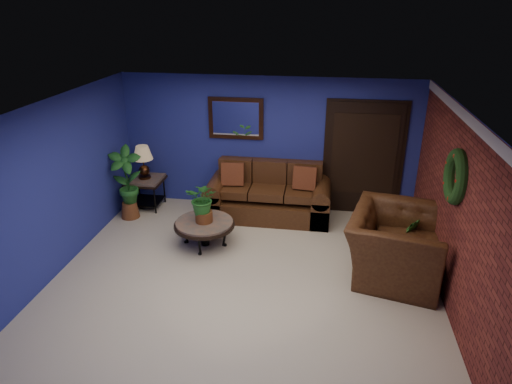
% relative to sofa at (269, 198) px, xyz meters
% --- Properties ---
extents(floor, '(5.50, 5.50, 0.00)m').
position_rel_sofa_xyz_m(floor, '(-0.07, -2.08, -0.33)').
color(floor, beige).
rests_on(floor, ground).
extents(wall_back, '(5.50, 0.04, 2.50)m').
position_rel_sofa_xyz_m(wall_back, '(-0.07, 0.42, 0.92)').
color(wall_back, navy).
rests_on(wall_back, ground).
extents(wall_left, '(0.04, 5.00, 2.50)m').
position_rel_sofa_xyz_m(wall_left, '(-2.82, -2.08, 0.92)').
color(wall_left, navy).
rests_on(wall_left, ground).
extents(wall_right_brick, '(0.04, 5.00, 2.50)m').
position_rel_sofa_xyz_m(wall_right_brick, '(2.68, -2.08, 0.92)').
color(wall_right_brick, maroon).
rests_on(wall_right_brick, ground).
extents(ceiling, '(5.50, 5.00, 0.02)m').
position_rel_sofa_xyz_m(ceiling, '(-0.07, -2.08, 2.17)').
color(ceiling, silver).
rests_on(ceiling, wall_back).
extents(crown_molding, '(0.03, 5.00, 0.14)m').
position_rel_sofa_xyz_m(crown_molding, '(2.65, -2.08, 2.10)').
color(crown_molding, white).
rests_on(crown_molding, wall_right_brick).
extents(wall_mirror, '(1.02, 0.06, 0.77)m').
position_rel_sofa_xyz_m(wall_mirror, '(-0.67, 0.38, 1.39)').
color(wall_mirror, '#3E2010').
rests_on(wall_mirror, wall_back).
extents(closet_door, '(1.44, 0.06, 2.18)m').
position_rel_sofa_xyz_m(closet_door, '(1.68, 0.39, 0.72)').
color(closet_door, black).
rests_on(closet_door, wall_back).
extents(wreath, '(0.16, 0.72, 0.72)m').
position_rel_sofa_xyz_m(wreath, '(2.62, -2.03, 1.37)').
color(wreath, black).
rests_on(wreath, wall_right_brick).
extents(sofa, '(2.25, 0.97, 1.01)m').
position_rel_sofa_xyz_m(sofa, '(0.00, 0.00, 0.00)').
color(sofa, '#4B2C15').
rests_on(sofa, ground).
extents(coffee_table, '(0.99, 0.99, 0.42)m').
position_rel_sofa_xyz_m(coffee_table, '(-0.89, -1.29, 0.03)').
color(coffee_table, '#4B4641').
rests_on(coffee_table, ground).
extents(end_table, '(0.66, 0.66, 0.60)m').
position_rel_sofa_xyz_m(end_table, '(-2.37, -0.03, 0.13)').
color(end_table, '#4B4641').
rests_on(end_table, ground).
extents(table_lamp, '(0.37, 0.37, 0.62)m').
position_rel_sofa_xyz_m(table_lamp, '(-2.37, -0.03, 0.67)').
color(table_lamp, '#3E2010').
rests_on(table_lamp, end_table).
extents(side_chair, '(0.43, 0.43, 0.88)m').
position_rel_sofa_xyz_m(side_chair, '(0.54, 0.03, 0.16)').
color(side_chair, brown).
rests_on(side_chair, ground).
extents(armchair, '(1.60, 1.74, 0.96)m').
position_rel_sofa_xyz_m(armchair, '(2.08, -1.70, 0.15)').
color(armchair, '#4B2C15').
rests_on(armchair, ground).
extents(coffee_plant, '(0.54, 0.48, 0.69)m').
position_rel_sofa_xyz_m(coffee_plant, '(-0.89, -1.29, 0.47)').
color(coffee_plant, brown).
rests_on(coffee_plant, coffee_table).
extents(floor_plant, '(0.40, 0.35, 0.77)m').
position_rel_sofa_xyz_m(floor_plant, '(2.28, -1.37, 0.06)').
color(floor_plant, brown).
rests_on(floor_plant, ground).
extents(tall_plant, '(0.65, 0.51, 1.36)m').
position_rel_sofa_xyz_m(tall_plant, '(-2.52, -0.51, 0.40)').
color(tall_plant, brown).
rests_on(tall_plant, ground).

